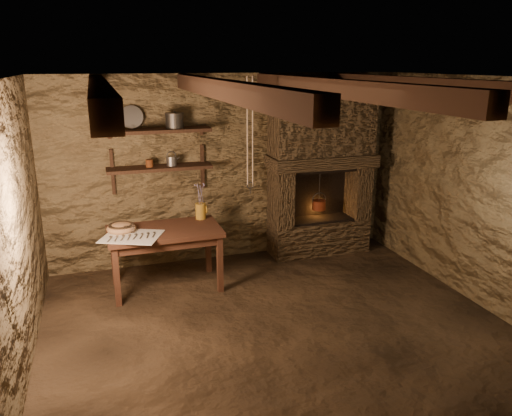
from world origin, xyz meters
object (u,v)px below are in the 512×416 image
object	(u,v)px
work_table	(166,256)
red_pot	(319,204)
wooden_bowl	(121,228)
iron_stockpot	(175,121)
stoneware_jug	(201,204)

from	to	relation	value
work_table	red_pot	size ratio (longest dim) A/B	2.34
work_table	wooden_bowl	world-z (taller)	wooden_bowl
wooden_bowl	iron_stockpot	size ratio (longest dim) A/B	1.50
work_table	stoneware_jug	world-z (taller)	stoneware_jug
stoneware_jug	red_pot	xyz separation A→B (m)	(1.65, 0.21, -0.21)
wooden_bowl	iron_stockpot	bearing A→B (deg)	36.12
wooden_bowl	iron_stockpot	distance (m)	1.42
work_table	wooden_bowl	distance (m)	0.60
iron_stockpot	red_pot	distance (m)	2.20
stoneware_jug	wooden_bowl	distance (m)	0.97
work_table	iron_stockpot	world-z (taller)	iron_stockpot
stoneware_jug	wooden_bowl	xyz separation A→B (m)	(-0.94, -0.19, -0.15)
wooden_bowl	work_table	bearing A→B (deg)	-7.29
iron_stockpot	wooden_bowl	bearing A→B (deg)	-143.88
work_table	stoneware_jug	xyz separation A→B (m)	(0.48, 0.25, 0.52)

